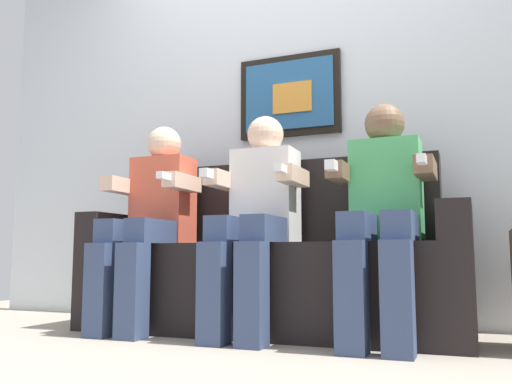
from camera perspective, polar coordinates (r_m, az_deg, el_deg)
name	(u,v)px	position (r m, az deg, el deg)	size (l,w,h in m)	color
ground_plane	(243,342)	(2.53, -1.33, -15.56)	(5.68, 5.68, 0.00)	#9E9384
back_wall_assembly	(294,105)	(3.34, 4.01, 9.13)	(4.37, 0.10, 2.60)	silver
couch	(269,271)	(2.80, 1.37, -8.29)	(1.97, 0.58, 0.90)	black
person_on_left	(151,215)	(2.94, -11.05, -2.37)	(0.46, 0.56, 1.11)	#D8593F
person_in_middle	(257,211)	(2.66, 0.07, -2.03)	(0.46, 0.56, 1.11)	white
person_on_right	(383,207)	(2.49, 13.22, -1.55)	(0.46, 0.56, 1.11)	#4CB266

